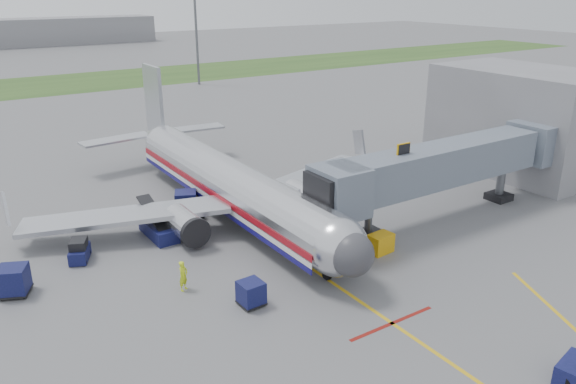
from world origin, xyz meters
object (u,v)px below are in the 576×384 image
belt_loader (158,229)px  ramp_worker (183,276)px  airliner (228,182)px  baggage_tug (79,251)px

belt_loader → ramp_worker: bearing=-100.9°
airliner → baggage_tug: airliner is taller
baggage_tug → ramp_worker: ramp_worker is taller
baggage_tug → ramp_worker: 8.74m
belt_loader → ramp_worker: (-1.61, -8.37, 0.37)m
baggage_tug → belt_loader: belt_loader is taller
baggage_tug → belt_loader: 5.95m
baggage_tug → ramp_worker: size_ratio=1.26×
ramp_worker → belt_loader: bearing=47.3°
ramp_worker → airliner: bearing=17.6°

